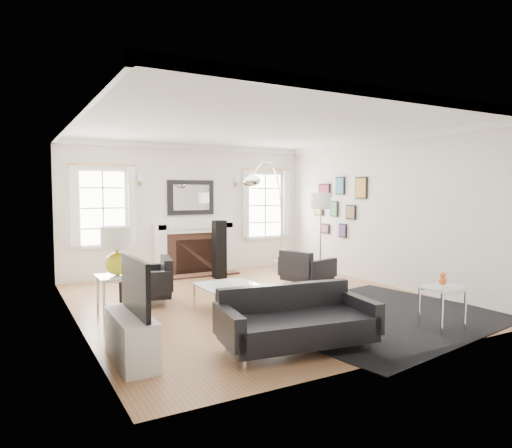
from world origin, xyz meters
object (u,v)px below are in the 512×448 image
coffee_table (229,287)px  arc_floor_lamp (268,213)px  armchair_right (305,270)px  sofa (295,322)px  gourd_lamp (117,247)px  fireplace (194,249)px  armchair_left (148,283)px

coffee_table → arc_floor_lamp: (1.83, 1.95, 0.99)m
armchair_right → arc_floor_lamp: arc_floor_lamp is taller
sofa → gourd_lamp: bearing=122.6°
sofa → coffee_table: sofa is taller
armchair_right → fireplace: bearing=121.1°
arc_floor_lamp → sofa: bearing=-116.3°
coffee_table → gourd_lamp: size_ratio=1.26×
sofa → armchair_left: bearing=106.4°
armchair_left → armchair_right: 2.94m
coffee_table → gourd_lamp: (-1.54, 0.39, 0.64)m
armchair_left → arc_floor_lamp: arc_floor_lamp is taller
armchair_left → gourd_lamp: 1.09m
fireplace → arc_floor_lamp: arc_floor_lamp is taller
armchair_right → gourd_lamp: (-3.54, -0.48, 0.68)m
gourd_lamp → armchair_right: bearing=7.7°
armchair_right → coffee_table: armchair_right is taller
gourd_lamp → arc_floor_lamp: size_ratio=0.28×
sofa → arc_floor_lamp: size_ratio=0.74×
armchair_left → arc_floor_lamp: 3.09m
fireplace → armchair_left: (-1.59, -2.10, -0.21)m
fireplace → sofa: bearing=-98.4°
fireplace → armchair_left: bearing=-127.2°
armchair_left → armchair_right: (2.94, -0.13, -0.02)m
gourd_lamp → arc_floor_lamp: arc_floor_lamp is taller
gourd_lamp → arc_floor_lamp: 3.73m
sofa → armchair_right: (2.08, 2.76, 0.01)m
fireplace → coffee_table: (-0.66, -3.10, -0.19)m
fireplace → armchair_right: bearing=-58.9°
armchair_left → sofa: bearing=-73.6°
gourd_lamp → arc_floor_lamp: bearing=25.0°
sofa → arc_floor_lamp: 4.42m
gourd_lamp → fireplace: bearing=50.9°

